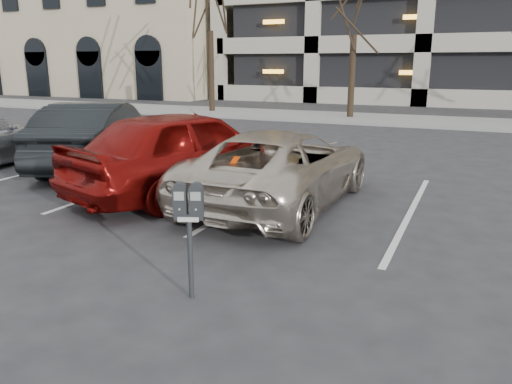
{
  "coord_description": "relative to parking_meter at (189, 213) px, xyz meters",
  "views": [
    {
      "loc": [
        2.31,
        -6.1,
        2.46
      ],
      "look_at": [
        -0.13,
        -0.64,
        0.9
      ],
      "focal_mm": 35.0,
      "sensor_mm": 36.0,
      "label": 1
    }
  ],
  "objects": [
    {
      "name": "ground",
      "position": [
        0.34,
        1.89,
        -0.96
      ],
      "size": [
        140.0,
        140.0,
        0.0
      ],
      "primitive_type": "plane",
      "color": "#28282B",
      "rests_on": "ground"
    },
    {
      "name": "sidewalk",
      "position": [
        0.34,
        17.89,
        -0.9
      ],
      "size": [
        80.0,
        4.0,
        0.12
      ],
      "primitive_type": "cube",
      "color": "gray",
      "rests_on": "ground"
    },
    {
      "name": "stall_lines",
      "position": [
        -1.06,
        4.19,
        -0.95
      ],
      "size": [
        16.9,
        5.2,
        0.0
      ],
      "color": "silver",
      "rests_on": "ground"
    },
    {
      "name": "office_building",
      "position": [
        -27.66,
        31.81,
        6.53
      ],
      "size": [
        26.0,
        16.2,
        15.0
      ],
      "color": "tan",
      "rests_on": "ground"
    },
    {
      "name": "parking_meter",
      "position": [
        0.0,
        0.0,
        0.0
      ],
      "size": [
        0.34,
        0.23,
        1.25
      ],
      "rotation": [
        0.0,
        0.0,
        0.38
      ],
      "color": "black",
      "rests_on": "ground"
    },
    {
      "name": "suv_silver",
      "position": [
        -0.48,
        3.83,
        -0.29
      ],
      "size": [
        2.29,
        4.83,
        1.34
      ],
      "rotation": [
        0.0,
        0.0,
        3.13
      ],
      "color": "beige",
      "rests_on": "ground"
    },
    {
      "name": "car_red",
      "position": [
        -2.4,
        3.84,
        -0.13
      ],
      "size": [
        3.31,
        5.2,
        1.65
      ],
      "primitive_type": "imported",
      "rotation": [
        0.0,
        0.0,
        2.84
      ],
      "color": "maroon",
      "rests_on": "ground"
    },
    {
      "name": "car_dark",
      "position": [
        -5.67,
        5.08,
        -0.18
      ],
      "size": [
        3.25,
        5.01,
        1.56
      ],
      "primitive_type": "imported",
      "rotation": [
        0.0,
        0.0,
        3.51
      ],
      "color": "black",
      "rests_on": "ground"
    }
  ]
}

